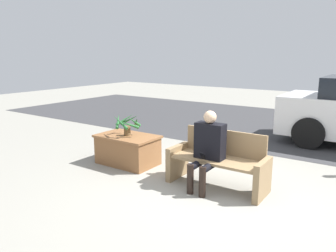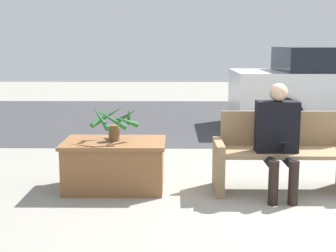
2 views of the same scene
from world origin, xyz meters
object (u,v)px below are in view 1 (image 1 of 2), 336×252
bench (218,162)px  planter_box (128,149)px  potted_plant (127,123)px  person_seated (208,146)px

bench → planter_box: bearing=179.5°
bench → potted_plant: potted_plant is taller
bench → potted_plant: 1.92m
planter_box → potted_plant: potted_plant is taller
person_seated → planter_box: size_ratio=1.06×
planter_box → potted_plant: 0.49m
bench → person_seated: 0.34m
potted_plant → person_seated: bearing=-6.1°
person_seated → potted_plant: size_ratio=2.17×
bench → person_seated: size_ratio=1.27×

